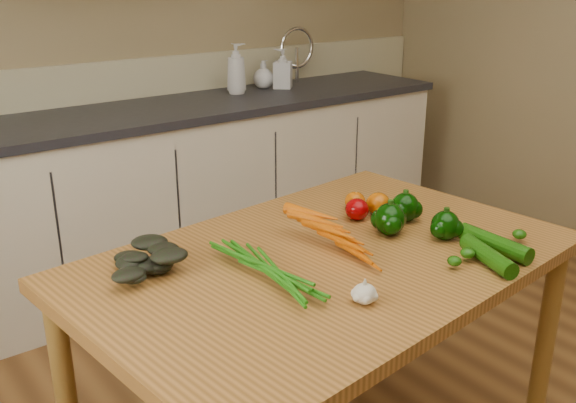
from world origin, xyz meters
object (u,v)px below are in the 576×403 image
(soap_bottle_c, at_px, (263,74))
(tomato_a, at_px, (357,209))
(soap_bottle_a, at_px, (236,69))
(leafy_greens, at_px, (141,256))
(zucchini_a, at_px, (494,243))
(carrot_bunch, at_px, (311,246))
(tomato_c, at_px, (378,203))
(zucchini_b, at_px, (488,256))
(garlic_bulb, at_px, (364,294))
(pepper_c, at_px, (445,226))
(table, at_px, (326,281))
(soap_bottle_b, at_px, (283,69))
(pepper_a, at_px, (390,219))
(pepper_b, at_px, (405,207))
(tomato_b, at_px, (355,201))

(soap_bottle_c, height_order, tomato_a, soap_bottle_c)
(soap_bottle_a, height_order, leafy_greens, soap_bottle_a)
(zucchini_a, bearing_deg, soap_bottle_a, 79.69)
(soap_bottle_a, distance_m, soap_bottle_c, 0.24)
(carrot_bunch, relative_size, tomato_c, 3.27)
(zucchini_b, bearing_deg, tomato_a, 97.61)
(garlic_bulb, relative_size, pepper_c, 0.69)
(table, height_order, soap_bottle_b, soap_bottle_b)
(table, xyz_separation_m, zucchini_b, (0.32, -0.32, 0.11))
(table, height_order, pepper_a, pepper_a)
(pepper_c, height_order, zucchini_a, pepper_c)
(tomato_c, relative_size, zucchini_a, 0.34)
(tomato_a, bearing_deg, carrot_bunch, -155.62)
(soap_bottle_a, xyz_separation_m, tomato_a, (-0.50, -1.50, -0.24))
(garlic_bulb, xyz_separation_m, zucchini_a, (0.51, -0.00, 0.00))
(soap_bottle_c, relative_size, pepper_b, 1.61)
(soap_bottle_b, height_order, tomato_a, soap_bottle_b)
(pepper_c, bearing_deg, leafy_greens, 158.17)
(soap_bottle_a, relative_size, pepper_c, 3.01)
(pepper_a, relative_size, tomato_c, 1.21)
(carrot_bunch, bearing_deg, tomato_c, 12.53)
(soap_bottle_c, xyz_separation_m, tomato_b, (-0.66, -1.49, -0.18))
(soap_bottle_c, relative_size, tomato_b, 2.14)
(tomato_a, distance_m, zucchini_a, 0.45)
(soap_bottle_a, relative_size, tomato_c, 3.30)
(soap_bottle_a, distance_m, zucchini_b, 2.03)
(pepper_c, xyz_separation_m, tomato_b, (-0.05, 0.35, -0.01))
(pepper_a, relative_size, pepper_b, 1.05)
(pepper_c, xyz_separation_m, zucchini_b, (-0.04, -0.19, -0.02))
(carrot_bunch, height_order, pepper_c, pepper_c)
(garlic_bulb, bearing_deg, tomato_c, 42.51)
(tomato_b, xyz_separation_m, zucchini_a, (0.09, -0.50, -0.01))
(soap_bottle_c, xyz_separation_m, pepper_c, (-0.61, -1.84, -0.17))
(pepper_c, bearing_deg, soap_bottle_b, 68.56)
(soap_bottle_a, relative_size, pepper_a, 2.73)
(garlic_bulb, relative_size, tomato_c, 0.75)
(soap_bottle_a, bearing_deg, tomato_a, -167.38)
(leafy_greens, xyz_separation_m, pepper_c, (0.84, -0.34, -0.01))
(soap_bottle_c, relative_size, zucchini_a, 0.64)
(table, bearing_deg, leafy_greens, 150.24)
(carrot_bunch, distance_m, tomato_a, 0.33)
(soap_bottle_a, bearing_deg, zucchini_b, -161.49)
(carrot_bunch, height_order, garlic_bulb, carrot_bunch)
(table, relative_size, zucchini_a, 6.44)
(tomato_a, relative_size, zucchini_a, 0.33)
(leafy_greens, distance_m, zucchini_b, 0.95)
(tomato_c, distance_m, zucchini_a, 0.43)
(table, xyz_separation_m, pepper_b, (0.38, 0.05, 0.13))
(soap_bottle_b, distance_m, tomato_b, 1.61)
(table, relative_size, garlic_bulb, 24.87)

